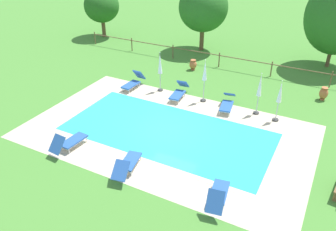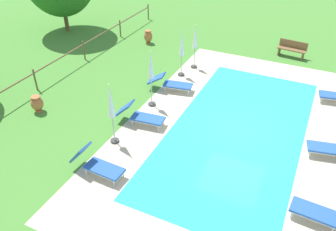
{
  "view_description": "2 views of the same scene",
  "coord_description": "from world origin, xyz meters",
  "px_view_note": "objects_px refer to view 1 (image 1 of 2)",
  "views": [
    {
      "loc": [
        6.69,
        -12.6,
        9.09
      ],
      "look_at": [
        -0.23,
        0.5,
        0.6
      ],
      "focal_mm": 36.62,
      "sensor_mm": 36.0,
      "label": 1
    },
    {
      "loc": [
        -10.98,
        -2.21,
        8.03
      ],
      "look_at": [
        -1.09,
        2.45,
        0.68
      ],
      "focal_mm": 37.42,
      "sensor_mm": 36.0,
      "label": 2
    }
  ],
  "objects_px": {
    "sun_lounger_north_far": "(227,103)",
    "sun_lounger_south_mid": "(218,195)",
    "patio_umbrella_closed_row_mid_west": "(260,88)",
    "patio_umbrella_closed_deck_corner": "(205,74)",
    "sun_lounger_south_near_corner": "(133,82)",
    "patio_umbrella_closed_row_centre": "(160,66)",
    "terracotta_urn_by_tree": "(193,64)",
    "sun_lounger_north_end": "(128,164)",
    "patio_umbrella_closed_row_west": "(280,95)",
    "sun_lounger_north_mid": "(69,142)",
    "sun_lounger_north_near_steps": "(179,92)",
    "tree_west_mid": "(203,8)",
    "tree_far_west": "(102,6)"
  },
  "relations": [
    {
      "from": "sun_lounger_north_near_steps",
      "to": "sun_lounger_north_far",
      "type": "bearing_deg",
      "value": 0.75
    },
    {
      "from": "terracotta_urn_by_tree",
      "to": "tree_far_west",
      "type": "relative_size",
      "value": 0.18
    },
    {
      "from": "sun_lounger_south_mid",
      "to": "tree_west_mid",
      "type": "xyz_separation_m",
      "value": [
        -7.27,
        15.56,
        2.92
      ]
    },
    {
      "from": "sun_lounger_south_mid",
      "to": "tree_west_mid",
      "type": "height_order",
      "value": "tree_west_mid"
    },
    {
      "from": "sun_lounger_south_mid",
      "to": "patio_umbrella_closed_row_mid_west",
      "type": "relative_size",
      "value": 0.82
    },
    {
      "from": "sun_lounger_north_far",
      "to": "terracotta_urn_by_tree",
      "type": "relative_size",
      "value": 2.91
    },
    {
      "from": "patio_umbrella_closed_row_centre",
      "to": "patio_umbrella_closed_deck_corner",
      "type": "distance_m",
      "value": 2.86
    },
    {
      "from": "patio_umbrella_closed_row_centre",
      "to": "patio_umbrella_closed_row_mid_west",
      "type": "bearing_deg",
      "value": -0.87
    },
    {
      "from": "patio_umbrella_closed_row_centre",
      "to": "terracotta_urn_by_tree",
      "type": "height_order",
      "value": "patio_umbrella_closed_row_centre"
    },
    {
      "from": "sun_lounger_north_mid",
      "to": "sun_lounger_north_end",
      "type": "xyz_separation_m",
      "value": [
        3.22,
        -0.09,
        -0.02
      ]
    },
    {
      "from": "sun_lounger_north_mid",
      "to": "sun_lounger_south_near_corner",
      "type": "distance_m",
      "value": 6.95
    },
    {
      "from": "tree_far_west",
      "to": "sun_lounger_north_mid",
      "type": "bearing_deg",
      "value": -58.05
    },
    {
      "from": "patio_umbrella_closed_row_west",
      "to": "tree_west_mid",
      "type": "xyz_separation_m",
      "value": [
        -7.81,
        8.51,
        1.86
      ]
    },
    {
      "from": "sun_lounger_north_end",
      "to": "patio_umbrella_closed_row_west",
      "type": "height_order",
      "value": "patio_umbrella_closed_row_west"
    },
    {
      "from": "sun_lounger_north_near_steps",
      "to": "patio_umbrella_closed_row_west",
      "type": "distance_m",
      "value": 5.71
    },
    {
      "from": "patio_umbrella_closed_row_mid_west",
      "to": "patio_umbrella_closed_row_centre",
      "type": "distance_m",
      "value": 5.96
    },
    {
      "from": "patio_umbrella_closed_deck_corner",
      "to": "sun_lounger_north_end",
      "type": "bearing_deg",
      "value": -92.39
    },
    {
      "from": "sun_lounger_north_far",
      "to": "tree_west_mid",
      "type": "xyz_separation_m",
      "value": [
        -5.14,
        8.46,
        2.96
      ]
    },
    {
      "from": "patio_umbrella_closed_row_mid_west",
      "to": "sun_lounger_south_near_corner",
      "type": "bearing_deg",
      "value": -177.51
    },
    {
      "from": "patio_umbrella_closed_row_mid_west",
      "to": "sun_lounger_north_mid",
      "type": "bearing_deg",
      "value": -132.53
    },
    {
      "from": "sun_lounger_south_near_corner",
      "to": "patio_umbrella_closed_row_west",
      "type": "relative_size",
      "value": 0.83
    },
    {
      "from": "patio_umbrella_closed_row_centre",
      "to": "tree_far_west",
      "type": "bearing_deg",
      "value": 142.9
    },
    {
      "from": "sun_lounger_north_near_steps",
      "to": "sun_lounger_north_end",
      "type": "bearing_deg",
      "value": -80.97
    },
    {
      "from": "patio_umbrella_closed_deck_corner",
      "to": "terracotta_urn_by_tree",
      "type": "distance_m",
      "value": 4.92
    },
    {
      "from": "sun_lounger_south_near_corner",
      "to": "patio_umbrella_closed_deck_corner",
      "type": "distance_m",
      "value": 4.72
    },
    {
      "from": "sun_lounger_north_far",
      "to": "sun_lounger_south_mid",
      "type": "height_order",
      "value": "sun_lounger_south_mid"
    },
    {
      "from": "tree_west_mid",
      "to": "patio_umbrella_closed_row_west",
      "type": "bearing_deg",
      "value": -47.47
    },
    {
      "from": "sun_lounger_south_near_corner",
      "to": "terracotta_urn_by_tree",
      "type": "xyz_separation_m",
      "value": [
        2.05,
        4.41,
        -0.0
      ]
    },
    {
      "from": "patio_umbrella_closed_row_centre",
      "to": "patio_umbrella_closed_row_west",
      "type": "bearing_deg",
      "value": -2.77
    },
    {
      "from": "sun_lounger_north_end",
      "to": "terracotta_urn_by_tree",
      "type": "height_order",
      "value": "sun_lounger_north_end"
    },
    {
      "from": "sun_lounger_north_far",
      "to": "patio_umbrella_closed_row_centre",
      "type": "bearing_deg",
      "value": 176.18
    },
    {
      "from": "sun_lounger_north_mid",
      "to": "sun_lounger_south_mid",
      "type": "bearing_deg",
      "value": -0.71
    },
    {
      "from": "patio_umbrella_closed_row_mid_west",
      "to": "terracotta_urn_by_tree",
      "type": "height_order",
      "value": "patio_umbrella_closed_row_mid_west"
    },
    {
      "from": "sun_lounger_north_mid",
      "to": "tree_west_mid",
      "type": "height_order",
      "value": "tree_west_mid"
    },
    {
      "from": "sun_lounger_south_near_corner",
      "to": "tree_far_west",
      "type": "relative_size",
      "value": 0.46
    },
    {
      "from": "patio_umbrella_closed_deck_corner",
      "to": "tree_far_west",
      "type": "height_order",
      "value": "tree_far_west"
    },
    {
      "from": "sun_lounger_north_near_steps",
      "to": "sun_lounger_south_mid",
      "type": "distance_m",
      "value": 8.7
    },
    {
      "from": "patio_umbrella_closed_row_west",
      "to": "patio_umbrella_closed_row_centre",
      "type": "relative_size",
      "value": 0.93
    },
    {
      "from": "patio_umbrella_closed_row_west",
      "to": "sun_lounger_north_near_steps",
      "type": "bearing_deg",
      "value": 179.9
    },
    {
      "from": "sun_lounger_north_near_steps",
      "to": "patio_umbrella_closed_row_mid_west",
      "type": "relative_size",
      "value": 0.85
    },
    {
      "from": "patio_umbrella_closed_row_centre",
      "to": "patio_umbrella_closed_deck_corner",
      "type": "xyz_separation_m",
      "value": [
        2.86,
        -0.06,
        0.09
      ]
    },
    {
      "from": "patio_umbrella_closed_deck_corner",
      "to": "tree_west_mid",
      "type": "height_order",
      "value": "tree_west_mid"
    },
    {
      "from": "tree_west_mid",
      "to": "tree_far_west",
      "type": "bearing_deg",
      "value": -175.6
    },
    {
      "from": "sun_lounger_north_mid",
      "to": "patio_umbrella_closed_row_centre",
      "type": "distance_m",
      "value": 7.43
    },
    {
      "from": "sun_lounger_south_near_corner",
      "to": "patio_umbrella_closed_row_centre",
      "type": "distance_m",
      "value": 2.1
    },
    {
      "from": "patio_umbrella_closed_row_mid_west",
      "to": "patio_umbrella_closed_deck_corner",
      "type": "relative_size",
      "value": 0.93
    },
    {
      "from": "patio_umbrella_closed_row_west",
      "to": "patio_umbrella_closed_row_centre",
      "type": "xyz_separation_m",
      "value": [
        -7.04,
        0.34,
        0.14
      ]
    },
    {
      "from": "sun_lounger_south_near_corner",
      "to": "patio_umbrella_closed_row_centre",
      "type": "height_order",
      "value": "patio_umbrella_closed_row_centre"
    },
    {
      "from": "sun_lounger_south_near_corner",
      "to": "patio_umbrella_closed_row_mid_west",
      "type": "bearing_deg",
      "value": 2.49
    },
    {
      "from": "sun_lounger_north_mid",
      "to": "sun_lounger_north_far",
      "type": "distance_m",
      "value": 8.64
    }
  ]
}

